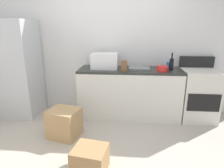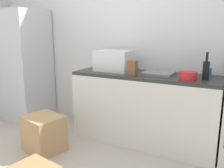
# 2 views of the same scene
# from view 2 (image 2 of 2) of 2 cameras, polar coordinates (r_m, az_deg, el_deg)

# --- Properties ---
(wall_back) EXTENTS (5.00, 0.10, 2.60)m
(wall_back) POSITION_cam_2_polar(r_m,az_deg,el_deg) (3.34, 5.40, 10.63)
(wall_back) COLOR silver
(wall_back) RESTS_ON ground_plane
(kitchen_counter) EXTENTS (1.80, 0.60, 0.90)m
(kitchen_counter) POSITION_cam_2_polar(r_m,az_deg,el_deg) (3.06, 7.80, -5.82)
(kitchen_counter) COLOR silver
(kitchen_counter) RESTS_ON ground_plane
(refrigerator) EXTENTS (0.68, 0.66, 1.74)m
(refrigerator) POSITION_cam_2_polar(r_m,az_deg,el_deg) (4.08, -20.53, 4.18)
(refrigerator) COLOR silver
(refrigerator) RESTS_ON ground_plane
(microwave) EXTENTS (0.46, 0.34, 0.27)m
(microwave) POSITION_cam_2_polar(r_m,az_deg,el_deg) (3.13, 0.51, 5.68)
(microwave) COLOR white
(microwave) RESTS_ON kitchen_counter
(sink_basin) EXTENTS (0.36, 0.32, 0.03)m
(sink_basin) POSITION_cam_2_polar(r_m,az_deg,el_deg) (2.92, 11.19, 2.56)
(sink_basin) COLOR slate
(sink_basin) RESTS_ON kitchen_counter
(wine_bottle) EXTENTS (0.07, 0.07, 0.30)m
(wine_bottle) POSITION_cam_2_polar(r_m,az_deg,el_deg) (2.75, 21.83, 3.26)
(wine_bottle) COLOR black
(wine_bottle) RESTS_ON kitchen_counter
(coffee_mug) EXTENTS (0.08, 0.08, 0.10)m
(coffee_mug) POSITION_cam_2_polar(r_m,az_deg,el_deg) (2.97, 22.23, 2.70)
(coffee_mug) COLOR #2659A5
(coffee_mug) RESTS_ON kitchen_counter
(knife_block) EXTENTS (0.10, 0.10, 0.18)m
(knife_block) POSITION_cam_2_polar(r_m,az_deg,el_deg) (2.80, 4.97, 3.89)
(knife_block) COLOR brown
(knife_block) RESTS_ON kitchen_counter
(mixing_bowl) EXTENTS (0.19, 0.19, 0.09)m
(mixing_bowl) POSITION_cam_2_polar(r_m,az_deg,el_deg) (2.67, 17.98, 1.91)
(mixing_bowl) COLOR red
(mixing_bowl) RESTS_ON kitchen_counter
(cardboard_box_medium) EXTENTS (0.52, 0.47, 0.43)m
(cardboard_box_medium) POSITION_cam_2_polar(r_m,az_deg,el_deg) (3.00, -16.20, -11.43)
(cardboard_box_medium) COLOR tan
(cardboard_box_medium) RESTS_ON ground_plane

